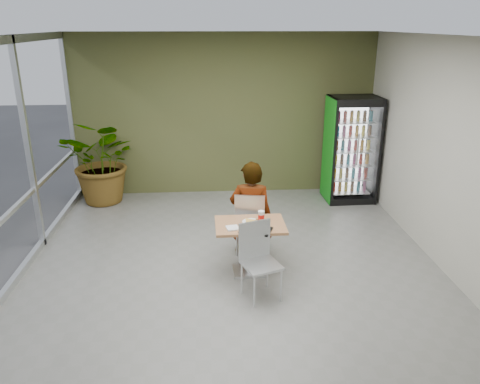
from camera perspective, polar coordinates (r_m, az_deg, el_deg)
name	(u,v)px	position (r m, az deg, el deg)	size (l,w,h in m)	color
ground	(234,275)	(6.70, -0.77, -10.09)	(7.00, 7.00, 0.00)	gray
room_envelope	(233,166)	(6.06, -0.83, 3.13)	(6.00, 7.00, 3.20)	beige
dining_table	(250,238)	(6.53, 1.24, -5.61)	(0.97, 0.68, 0.75)	#AD6E4A
chair_far	(250,219)	(7.02, 1.23, -3.29)	(0.51, 0.51, 1.00)	silver
chair_near	(258,254)	(6.02, 2.19, -7.52)	(0.56, 0.57, 0.99)	silver
seated_woman	(251,218)	(7.07, 1.33, -3.14)	(0.65, 0.42, 1.76)	black
pizza_plate	(251,221)	(6.48, 1.38, -3.58)	(0.35, 0.30, 0.03)	white
soda_cup	(261,217)	(6.48, 2.60, -3.02)	(0.09, 0.09, 0.16)	white
napkin_stack	(233,228)	(6.29, -0.92, -4.41)	(0.16, 0.16, 0.02)	white
cafeteria_tray	(256,230)	(6.23, 1.94, -4.65)	(0.40, 0.29, 0.02)	black
beverage_fridge	(351,150)	(9.37, 13.40, 5.03)	(0.96, 0.75, 2.05)	black
potted_plant	(104,161)	(9.41, -16.21, 3.64)	(1.50, 1.30, 1.67)	#29672A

